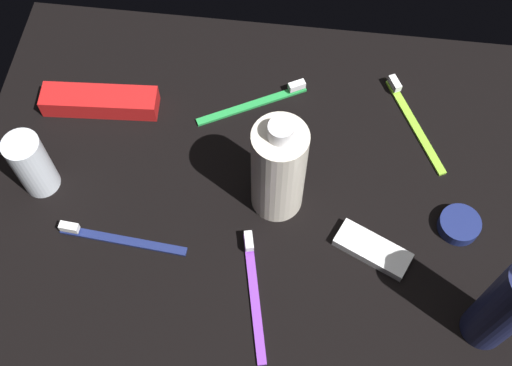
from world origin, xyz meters
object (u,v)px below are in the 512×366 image
at_px(lotion_bottle, 507,306).
at_px(toothbrush_navy, 115,238).
at_px(toothpaste_box_red, 100,101).
at_px(toothbrush_green, 259,101).
at_px(deodorant_stick, 32,164).
at_px(snack_bar_white, 373,249).
at_px(toothbrush_lime, 412,119).
at_px(bodywash_bottle, 278,169).
at_px(toothbrush_purple, 254,288).
at_px(cream_tin_left, 459,225).

distance_m(lotion_bottle, toothbrush_navy, 0.51).
bearing_deg(toothpaste_box_red, toothbrush_green, 4.61).
xyz_separation_m(deodorant_stick, toothpaste_box_red, (0.05, 0.14, -0.04)).
xyz_separation_m(deodorant_stick, snack_bar_white, (0.48, -0.05, -0.05)).
bearing_deg(toothbrush_lime, bodywash_bottle, -140.44).
xyz_separation_m(toothbrush_purple, snack_bar_white, (0.15, 0.07, 0.00)).
xyz_separation_m(toothbrush_lime, toothpaste_box_red, (-0.48, -0.03, 0.01)).
xyz_separation_m(toothbrush_purple, toothpaste_box_red, (-0.27, 0.26, 0.01)).
height_order(toothbrush_navy, cream_tin_left, toothbrush_navy).
bearing_deg(deodorant_stick, lotion_bottle, -12.81).
relative_size(toothbrush_purple, snack_bar_white, 1.71).
xyz_separation_m(toothbrush_navy, cream_tin_left, (0.47, 0.07, 0.00)).
height_order(deodorant_stick, toothbrush_purple, deodorant_stick).
height_order(deodorant_stick, toothbrush_navy, deodorant_stick).
distance_m(lotion_bottle, snack_bar_white, 0.19).
bearing_deg(snack_bar_white, toothbrush_purple, -130.12).
relative_size(lotion_bottle, cream_tin_left, 3.70).
bearing_deg(toothbrush_green, snack_bar_white, -51.14).
bearing_deg(toothbrush_lime, toothbrush_green, 178.97).
xyz_separation_m(lotion_bottle, toothbrush_navy, (-0.50, 0.07, -0.09)).
xyz_separation_m(bodywash_bottle, cream_tin_left, (0.26, -0.01, -0.08)).
bearing_deg(toothbrush_green, cream_tin_left, -30.42).
bearing_deg(bodywash_bottle, deodorant_stick, -177.74).
bearing_deg(bodywash_bottle, lotion_bottle, -28.69).
distance_m(toothbrush_purple, snack_bar_white, 0.17).
bearing_deg(toothbrush_purple, cream_tin_left, 24.29).
relative_size(toothbrush_green, cream_tin_left, 2.85).
relative_size(bodywash_bottle, toothpaste_box_red, 1.08).
bearing_deg(lotion_bottle, deodorant_stick, 167.19).
relative_size(bodywash_bottle, deodorant_stick, 1.78).
height_order(toothbrush_green, toothbrush_purple, same).
bearing_deg(deodorant_stick, bodywash_bottle, 2.26).
xyz_separation_m(toothbrush_navy, snack_bar_white, (0.35, 0.02, 0.00)).
bearing_deg(deodorant_stick, toothpaste_box_red, 68.58).
xyz_separation_m(toothbrush_green, toothpaste_box_red, (-0.24, -0.04, 0.01)).
bearing_deg(bodywash_bottle, toothbrush_navy, -157.50).
height_order(toothbrush_purple, toothbrush_navy, same).
xyz_separation_m(deodorant_stick, toothbrush_green, (0.30, 0.18, -0.05)).
distance_m(toothbrush_green, toothbrush_purple, 0.30).
relative_size(snack_bar_white, cream_tin_left, 1.81).
xyz_separation_m(bodywash_bottle, deodorant_stick, (-0.34, -0.01, -0.03)).
bearing_deg(toothbrush_green, deodorant_stick, -149.24).
xyz_separation_m(bodywash_bottle, toothbrush_lime, (0.19, 0.16, -0.08)).
distance_m(toothbrush_purple, toothbrush_navy, 0.20).
distance_m(deodorant_stick, cream_tin_left, 0.60).
bearing_deg(lotion_bottle, bodywash_bottle, 151.31).
bearing_deg(snack_bar_white, toothbrush_lime, 101.41).
distance_m(toothbrush_navy, toothpaste_box_red, 0.23).
distance_m(bodywash_bottle, toothbrush_lime, 0.26).
distance_m(bodywash_bottle, deodorant_stick, 0.34).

